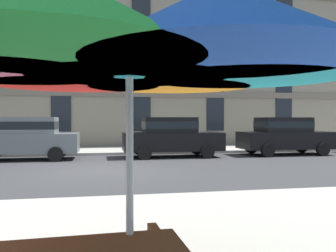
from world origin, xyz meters
TOP-DOWN VIEW (x-y plane):
  - ground_plane at (0.00, 0.00)m, footprint 120.00×120.00m
  - sidewalk_far at (0.00, 6.80)m, footprint 56.00×3.60m
  - apartment_building at (0.00, 14.99)m, footprint 36.49×12.08m
  - sedan_gray at (-3.15, 3.70)m, footprint 4.40×1.98m
  - sedan_black at (3.04, 3.70)m, footprint 4.40×1.98m
  - sedan_black_midblock at (8.57, 3.70)m, footprint 4.40×1.98m
  - patio_umbrella at (0.19, -9.00)m, footprint 3.56×3.31m

SIDE VIEW (x-z plane):
  - ground_plane at x=0.00m, z-range 0.00..0.00m
  - sidewalk_far at x=0.00m, z-range 0.00..0.12m
  - sedan_gray at x=-3.15m, z-range 0.06..1.84m
  - sedan_black at x=3.04m, z-range 0.06..1.84m
  - sedan_black_midblock at x=8.57m, z-range 0.06..1.84m
  - patio_umbrella at x=0.19m, z-range 0.97..3.54m
  - apartment_building at x=0.00m, z-range 0.00..12.80m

